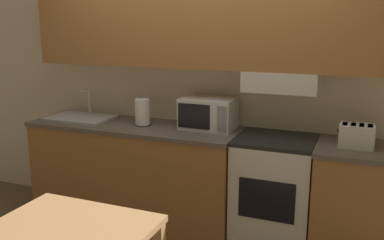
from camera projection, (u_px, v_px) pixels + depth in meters
name	position (u px, v px, depth m)	size (l,w,h in m)	color
ground_plane	(209.00, 218.00, 4.05)	(16.00, 16.00, 0.00)	brown
wall_back	(209.00, 55.00, 3.64)	(5.51, 0.38, 2.55)	silver
lower_counter_main	(135.00, 174.00, 3.90)	(1.91, 0.62, 0.93)	#A36B38
lower_counter_right_stub	(354.00, 206.00, 3.22)	(0.60, 0.62, 0.93)	#A36B38
stove_range	(274.00, 193.00, 3.45)	(0.61, 0.57, 0.93)	silver
microwave	(208.00, 113.00, 3.63)	(0.45, 0.32, 0.26)	silver
toaster	(357.00, 136.00, 3.09)	(0.25, 0.18, 0.17)	silver
sink_basin	(80.00, 117.00, 4.00)	(0.59, 0.40, 0.26)	#B7BABF
paper_towel_roll	(142.00, 112.00, 3.75)	(0.15, 0.15, 0.23)	black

